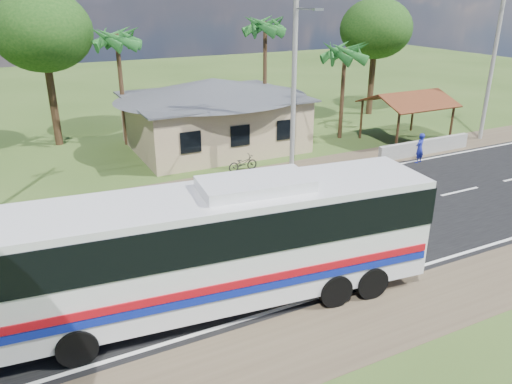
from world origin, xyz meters
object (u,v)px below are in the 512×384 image
waiting_shed (408,100)px  coach_bus (221,238)px  motorcycle (243,163)px  person (420,148)px

waiting_shed → coach_bus: size_ratio=0.38×
motorcycle → person: bearing=-110.8°
waiting_shed → coach_bus: bearing=-146.8°
coach_bus → waiting_shed: bearing=39.4°
waiting_shed → person: (-2.56, -4.05, -1.84)m
person → coach_bus: bearing=9.8°
person → waiting_shed: bearing=-139.3°
coach_bus → person: bearing=33.0°
coach_bus → motorcycle: coach_bus is taller
coach_bus → person: coach_bus is taller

